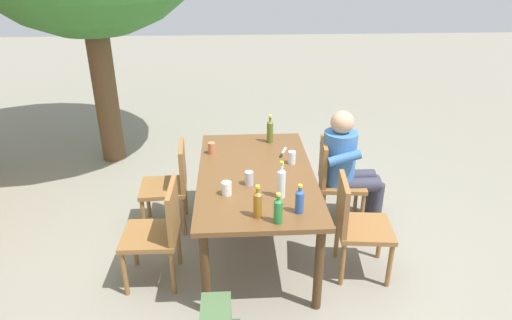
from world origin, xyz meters
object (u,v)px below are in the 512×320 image
at_px(bottle_blue, 300,201).
at_px(bottle_amber, 258,204).
at_px(dining_table, 256,181).
at_px(cup_glass, 292,158).
at_px(chair_far_left, 160,229).
at_px(cup_steel, 249,178).
at_px(chair_far_right, 171,182).
at_px(table_knife, 283,153).
at_px(chair_near_right, 334,177).
at_px(chair_near_left, 356,222).
at_px(bottle_olive, 270,131).
at_px(cup_white, 227,188).
at_px(cup_terracotta, 212,148).
at_px(bottle_green, 278,210).
at_px(bottle_clear, 281,182).
at_px(person_in_white_shirt, 347,162).

height_order(bottle_blue, bottle_amber, bottle_amber).
height_order(dining_table, cup_glass, cup_glass).
distance_m(chair_far_left, bottle_blue, 1.17).
distance_m(bottle_amber, cup_steel, 0.50).
relative_size(chair_far_right, table_knife, 3.72).
relative_size(chair_near_right, table_knife, 3.72).
distance_m(chair_near_left, bottle_olive, 1.30).
bearing_deg(cup_white, cup_terracotta, 10.05).
bearing_deg(cup_steel, cup_glass, -46.43).
xyz_separation_m(chair_far_right, bottle_green, (-1.20, -0.91, 0.38)).
bearing_deg(table_knife, cup_steel, 150.39).
xyz_separation_m(chair_near_right, bottle_amber, (-1.13, 0.83, 0.39)).
distance_m(chair_far_right, table_knife, 1.11).
distance_m(bottle_olive, bottle_amber, 1.40).
relative_size(chair_far_right, cup_terracotta, 7.96).
bearing_deg(chair_far_right, bottle_clear, -131.10).
distance_m(chair_near_right, bottle_green, 1.44).
bearing_deg(person_in_white_shirt, bottle_olive, 69.64).
height_order(chair_far_right, chair_near_left, same).
xyz_separation_m(chair_near_right, cup_glass, (-0.25, 0.47, 0.34)).
distance_m(bottle_olive, cup_white, 1.14).
distance_m(bottle_blue, bottle_green, 0.21).
bearing_deg(bottle_olive, chair_near_right, -112.84).
bearing_deg(bottle_olive, chair_far_left, 137.85).
height_order(chair_far_right, cup_terracotta, cup_terracotta).
xyz_separation_m(chair_far_left, cup_steel, (0.19, -0.73, 0.34)).
relative_size(chair_far_left, bottle_clear, 2.85).
bearing_deg(bottle_olive, cup_white, 157.61).
relative_size(chair_far_right, bottle_amber, 3.41).
bearing_deg(chair_near_right, cup_steel, 126.05).
bearing_deg(bottle_olive, bottle_green, 177.25).
bearing_deg(bottle_blue, bottle_clear, 24.90).
height_order(chair_far_left, cup_steel, cup_steel).
bearing_deg(chair_near_left, bottle_clear, 93.70).
relative_size(bottle_olive, cup_white, 2.62).
relative_size(chair_far_right, cup_white, 7.94).
distance_m(chair_near_left, cup_white, 1.11).
xyz_separation_m(dining_table, cup_white, (-0.37, 0.25, 0.14)).
bearing_deg(person_in_white_shirt, cup_terracotta, 88.87).
bearing_deg(bottle_clear, table_knife, -7.34).
distance_m(chair_near_right, chair_far_left, 1.80).
distance_m(chair_far_right, bottle_green, 1.56).
bearing_deg(bottle_green, bottle_clear, -9.75).
bearing_deg(cup_steel, bottle_clear, -132.30).
height_order(bottle_blue, cup_terracotta, bottle_blue).
xyz_separation_m(chair_near_right, bottle_clear, (-0.85, 0.63, 0.41)).
height_order(chair_far_left, cup_glass, cup_glass).
relative_size(chair_far_right, chair_near_left, 1.00).
height_order(chair_near_left, bottle_clear, bottle_clear).
distance_m(dining_table, table_knife, 0.49).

